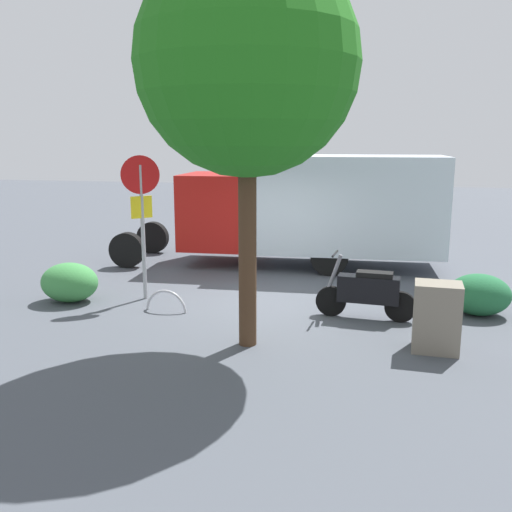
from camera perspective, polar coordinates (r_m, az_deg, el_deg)
name	(u,v)px	position (r m, az deg, el deg)	size (l,w,h in m)	color
ground_plane	(270,303)	(11.32, 1.48, -4.75)	(60.00, 60.00, 0.00)	#474C54
box_truck_near	(310,205)	(14.38, 5.47, 5.18)	(8.38, 2.52, 2.82)	black
motorcycle	(368,291)	(10.38, 11.27, -3.53)	(1.81, 0.55, 1.20)	black
stop_sign	(142,205)	(11.44, -11.54, 5.11)	(0.71, 0.33, 2.91)	#9E9EA3
street_tree	(247,65)	(8.59, -0.93, 18.85)	(3.30, 3.30, 5.95)	#47301E
utility_cabinet	(437,317)	(9.10, 17.87, -5.94)	(0.70, 0.54, 1.08)	slate
bike_rack_hoop	(166,311)	(10.90, -9.10, -5.56)	(0.85, 0.85, 0.05)	#B7B7BC
shrub_near_sign	(70,282)	(11.91, -18.41, -2.56)	(1.16, 0.95, 0.79)	#3C8843
shrub_mid_verge	(479,295)	(11.25, 21.72, -3.66)	(1.14, 0.93, 0.78)	#22663A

